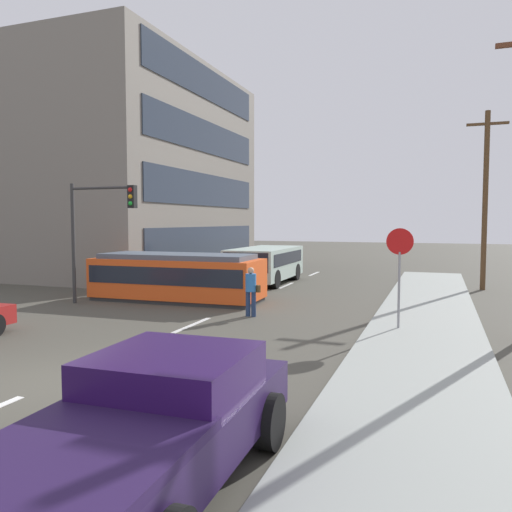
# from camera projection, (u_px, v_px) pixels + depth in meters

# --- Properties ---
(ground_plane) EXTENTS (120.00, 120.00, 0.00)m
(ground_plane) POSITION_uv_depth(u_px,v_px,m) (240.00, 305.00, 19.34)
(ground_plane) COLOR #49463C
(sidewalk_curb_right) EXTENTS (3.20, 36.00, 0.14)m
(sidewalk_curb_right) POSITION_uv_depth(u_px,v_px,m) (423.00, 341.00, 13.27)
(sidewalk_curb_right) COLOR #979D95
(sidewalk_curb_right) RESTS_ON ground
(lane_stripe_1) EXTENTS (0.16, 2.40, 0.01)m
(lane_stripe_1) POSITION_uv_depth(u_px,v_px,m) (114.00, 358.00, 11.84)
(lane_stripe_1) COLOR silver
(lane_stripe_1) RESTS_ON ground
(lane_stripe_2) EXTENTS (0.16, 2.40, 0.01)m
(lane_stripe_2) POSITION_uv_depth(u_px,v_px,m) (192.00, 325.00, 15.59)
(lane_stripe_2) COLOR silver
(lane_stripe_2) RESTS_ON ground
(lane_stripe_3) EXTENTS (0.16, 2.40, 0.01)m
(lane_stripe_3) POSITION_uv_depth(u_px,v_px,m) (286.00, 286.00, 25.15)
(lane_stripe_3) COLOR silver
(lane_stripe_3) RESTS_ON ground
(lane_stripe_4) EXTENTS (0.16, 2.40, 0.01)m
(lane_stripe_4) POSITION_uv_depth(u_px,v_px,m) (314.00, 274.00, 30.77)
(lane_stripe_4) COLOR silver
(lane_stripe_4) RESTS_ON ground
(corner_building) EXTENTS (14.33, 16.75, 12.80)m
(corner_building) POSITION_uv_depth(u_px,v_px,m) (109.00, 173.00, 33.12)
(corner_building) COLOR gray
(corner_building) RESTS_ON ground
(streetcar_tram) EXTENTS (6.94, 2.70, 1.90)m
(streetcar_tram) POSITION_uv_depth(u_px,v_px,m) (177.00, 276.00, 20.42)
(streetcar_tram) COLOR #EB521B
(streetcar_tram) RESTS_ON ground
(city_bus) EXTENTS (2.57, 5.85, 1.84)m
(city_bus) POSITION_uv_depth(u_px,v_px,m) (265.00, 263.00, 26.11)
(city_bus) COLOR #A8BFB2
(city_bus) RESTS_ON ground
(pedestrian_crossing) EXTENTS (0.51, 0.36, 1.67)m
(pedestrian_crossing) POSITION_uv_depth(u_px,v_px,m) (251.00, 289.00, 16.96)
(pedestrian_crossing) COLOR navy
(pedestrian_crossing) RESTS_ON ground
(pickup_truck_parked) EXTENTS (2.38, 5.05, 1.55)m
(pickup_truck_parked) POSITION_uv_depth(u_px,v_px,m) (153.00, 424.00, 6.01)
(pickup_truck_parked) COLOR #26163F
(pickup_truck_parked) RESTS_ON ground
(stop_sign) EXTENTS (0.76, 0.07, 2.88)m
(stop_sign) POSITION_uv_depth(u_px,v_px,m) (400.00, 257.00, 14.42)
(stop_sign) COLOR gray
(stop_sign) RESTS_ON sidewalk_curb_right
(traffic_light_mast) EXTENTS (2.94, 0.33, 4.67)m
(traffic_light_mast) POSITION_uv_depth(u_px,v_px,m) (98.00, 219.00, 19.17)
(traffic_light_mast) COLOR #333333
(traffic_light_mast) RESTS_ON ground
(utility_pole_mid) EXTENTS (1.80, 0.24, 8.28)m
(utility_pole_mid) POSITION_uv_depth(u_px,v_px,m) (485.00, 197.00, 23.32)
(utility_pole_mid) COLOR brown
(utility_pole_mid) RESTS_ON ground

